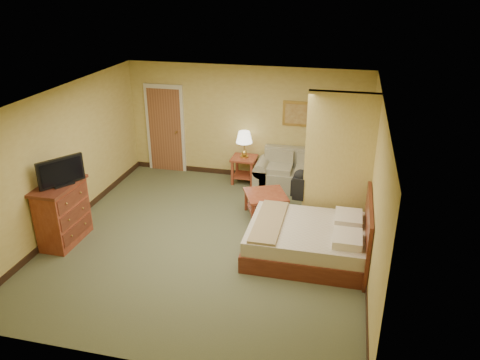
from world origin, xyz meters
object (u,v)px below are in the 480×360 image
(loveseat, at_px, (294,176))
(dresser, at_px, (63,213))
(bed, at_px, (311,240))
(coffee_table, at_px, (266,200))

(loveseat, xyz_separation_m, dresser, (-3.66, -3.20, 0.28))
(dresser, xyz_separation_m, bed, (4.29, 0.53, -0.26))
(coffee_table, bearing_deg, loveseat, 75.71)
(dresser, bearing_deg, loveseat, 41.16)
(loveseat, distance_m, dresser, 4.87)
(coffee_table, bearing_deg, bed, -50.56)
(loveseat, height_order, coffee_table, loveseat)
(loveseat, distance_m, coffee_table, 1.50)
(dresser, height_order, bed, dresser)
(loveseat, height_order, bed, bed)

